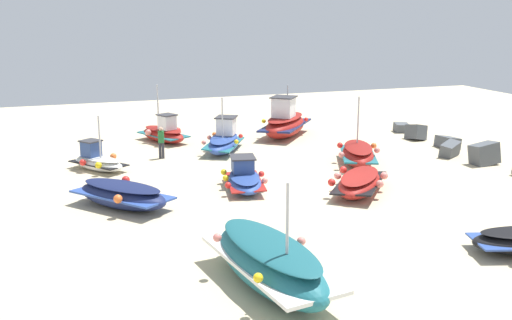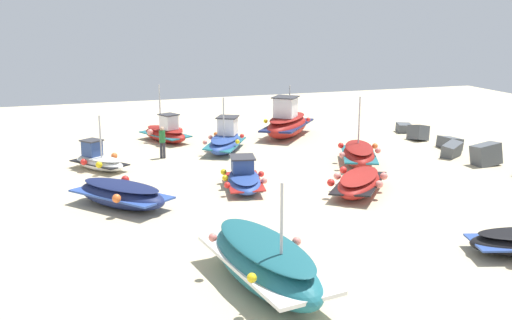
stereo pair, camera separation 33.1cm
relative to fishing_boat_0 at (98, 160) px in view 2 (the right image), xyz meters
name	(u,v)px [view 2 (the right image)]	position (x,y,z in m)	size (l,w,h in m)	color
ground_plane	(328,191)	(6.87, 8.96, -0.45)	(57.73, 57.73, 0.00)	beige
fishing_boat_0	(98,160)	(0.00, 0.00, 0.00)	(3.19, 2.77, 2.67)	white
fishing_boat_1	(244,178)	(5.26, 5.69, -0.01)	(3.60, 2.14, 1.31)	#2D4C9E
fishing_boat_2	(265,262)	(14.70, 3.33, 0.30)	(5.66, 2.60, 3.30)	#1E6670
fishing_boat_3	(225,141)	(-1.85, 6.88, 0.13)	(4.26, 3.30, 3.03)	#2D4C9E
fishing_boat_4	(359,183)	(7.48, 10.06, 0.00)	(4.15, 3.82, 0.90)	maroon
fishing_boat_5	(359,154)	(3.17, 12.33, 0.09)	(4.31, 3.03, 3.32)	maroon
fishing_boat_7	(121,194)	(6.18, 0.39, 0.07)	(4.37, 3.99, 1.00)	navy
fishing_boat_8	(165,133)	(-5.27, 4.22, 0.09)	(3.78, 2.73, 3.32)	maroon
fishing_boat_9	(287,123)	(-4.39, 11.45, 0.37)	(5.06, 4.64, 3.09)	maroon
person_walking	(162,140)	(-1.30, 3.34, 0.51)	(0.32, 0.32, 1.66)	#2D2D38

